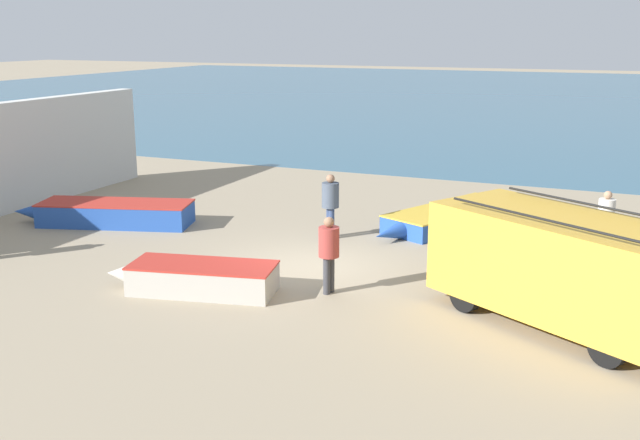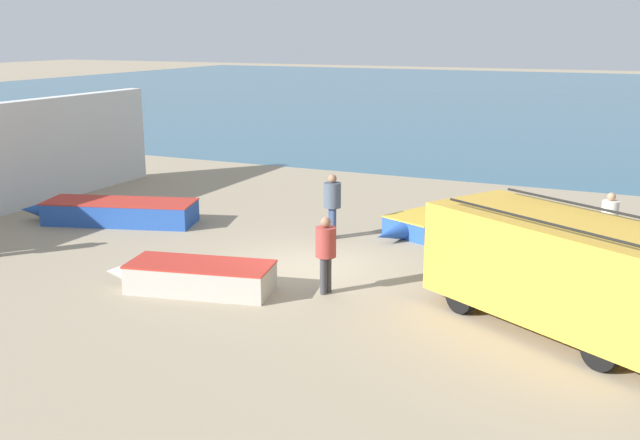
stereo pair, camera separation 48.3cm
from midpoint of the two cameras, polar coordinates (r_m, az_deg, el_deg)
The scene contains 9 objects.
ground_plane at distance 17.96m, azimuth -0.09°, elevation -3.70°, with size 200.00×200.00×0.00m, color gray.
sea_water at distance 68.11m, azimuth 18.84°, elevation 8.84°, with size 120.00×80.00×0.01m, color #33607A.
parked_van at distance 14.90m, azimuth 18.91°, elevation -3.53°, with size 5.63×4.49×2.26m.
fishing_rowboat_0 at distance 22.82m, azimuth -14.84°, elevation 0.60°, with size 5.40×2.65×0.67m.
fishing_rowboat_1 at distance 22.01m, azimuth 10.62°, elevation 0.15°, with size 3.27×5.40×0.53m.
fishing_rowboat_2 at distance 16.55m, azimuth -8.77°, elevation -4.30°, with size 3.92×1.88×0.64m.
fisherman_1 at distance 20.30m, azimuth 1.63°, elevation 1.52°, with size 0.47×0.47×1.77m.
fisherman_2 at distance 20.30m, azimuth 21.83°, elevation 0.18°, with size 0.42×0.42×1.60m.
fisherman_3 at distance 16.01m, azimuth 1.31°, elevation -2.15°, with size 0.45×0.45×1.70m.
Camera 2 is at (7.40, -15.41, 5.53)m, focal length 42.00 mm.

